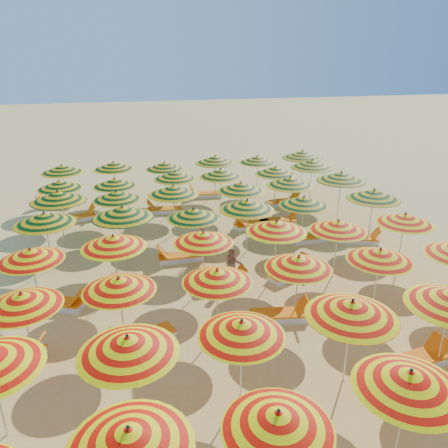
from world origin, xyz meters
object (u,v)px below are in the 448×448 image
Objects in this scene: umbrella_18 at (31,255)px; umbrella_47 at (302,154)px; lounger_9 at (291,273)px; lounger_12 at (359,239)px; umbrella_32 at (173,190)px; lounger_17 at (284,202)px; lounger_13 at (251,224)px; lounger_16 at (164,210)px; umbrella_12 at (22,300)px; umbrella_39 at (221,173)px; umbrella_19 at (113,242)px; umbrella_13 at (119,284)px; lounger_7 at (58,303)px; lounger_3 at (417,361)px; lounger_18 at (54,204)px; beachgoer_b at (232,264)px; umbrella_41 at (312,164)px; umbrella_26 at (194,214)px; lounger_14 at (279,221)px; lounger_15 at (78,218)px; umbrella_15 at (299,262)px; lounger_5 at (143,339)px; umbrella_21 at (277,226)px; lounger_19 at (205,194)px; umbrella_37 at (115,182)px; umbrella_9 at (352,309)px; umbrella_7 at (128,345)px; umbrella_34 at (290,181)px; umbrella_14 at (217,276)px; umbrella_2 at (278,420)px; umbrella_43 at (114,166)px; umbrella_38 at (175,175)px; lounger_6 at (280,315)px; beachgoer_a at (202,243)px; umbrella_16 at (380,255)px; umbrella_29 at (374,194)px; umbrella_28 at (304,201)px; umbrella_42 at (62,169)px; umbrella_8 at (242,328)px; umbrella_36 at (59,185)px; umbrella_44 at (165,166)px; lounger_4 at (14,353)px; lounger_11 at (311,238)px; umbrella_1 at (129,438)px; umbrella_27 at (247,205)px; umbrella_22 at (338,226)px; umbrella_25 at (123,212)px; umbrella_40 at (276,170)px; umbrella_46 at (258,159)px; umbrella_30 at (58,196)px.

umbrella_47 is at bearing 37.56° from umbrella_18.
lounger_9 is 4.51m from lounger_12.
lounger_17 is at bearing 23.37° from umbrella_32.
umbrella_32 is 3.96m from lounger_13.
umbrella_12 is at bearing 73.14° from lounger_16.
umbrella_12 is at bearing -125.80° from umbrella_39.
lounger_16 is at bearing 73.39° from umbrella_19.
lounger_7 is at bearing 131.49° from umbrella_13.
lounger_12 is at bearing 62.38° from lounger_3.
lounger_13 is 10.42m from lounger_18.
beachgoer_b is (6.38, 0.29, -1.20)m from umbrella_18.
umbrella_47 reaches higher than umbrella_41.
umbrella_12 is 0.88× the size of umbrella_26.
lounger_15 is at bearing 175.89° from lounger_14.
lounger_5 is (-4.60, -0.31, -1.70)m from umbrella_15.
umbrella_21 is 5.98m from lounger_3.
lounger_15 is (-4.77, 5.35, -1.74)m from umbrella_26.
lounger_5 and lounger_19 have the same top height.
umbrella_37 is 7.92m from lounger_7.
umbrella_19 is (-5.39, 5.38, -0.09)m from umbrella_9.
umbrella_34 reaches higher than umbrella_7.
umbrella_14 is 1.06× the size of umbrella_47.
umbrella_43 is (-2.76, 17.95, 0.14)m from umbrella_2.
umbrella_26 is at bearing 44.31° from umbrella_12.
lounger_19 is at bearing 94.05° from umbrella_21.
umbrella_38 is 8.39m from lounger_9.
beachgoer_a reaches higher than lounger_6.
umbrella_29 is (2.64, 4.84, 0.21)m from umbrella_16.
umbrella_28 is at bearing 48.15° from umbrella_14.
umbrella_19 is 10.18m from umbrella_42.
umbrella_8 is 1.23× the size of lounger_16.
umbrella_39 is 1.47× the size of lounger_17.
umbrella_19 is 0.88× the size of umbrella_42.
umbrella_36 is at bearing 90.03° from umbrella_18.
umbrella_43 reaches higher than umbrella_44.
umbrella_7 is at bearing -148.91° from umbrella_15.
umbrella_38 reaches higher than umbrella_37.
umbrella_47 is 1.33× the size of lounger_4.
umbrella_44 reaches higher than lounger_11.
umbrella_1 is 0.91× the size of umbrella_27.
umbrella_13 is at bearing -162.13° from umbrella_22.
umbrella_13 is 0.95× the size of umbrella_25.
lounger_16 is (-5.56, 10.23, -1.70)m from umbrella_16.
lounger_15 is (-12.32, 5.21, -1.91)m from umbrella_29.
umbrella_40 is 7.19m from beachgoer_a.
lounger_14 is at bearing 79.73° from lounger_6.
umbrella_19 reaches higher than umbrella_46.
lounger_7 is at bearing -17.04° from umbrella_18.
umbrella_29 is (10.32, 4.88, 0.22)m from umbrella_13.
umbrella_30 is at bearing 101.60° from lounger_4.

